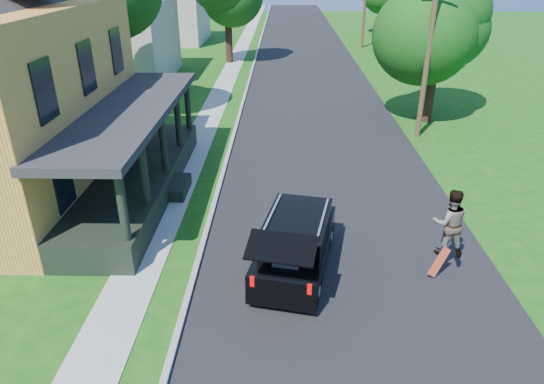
{
  "coord_description": "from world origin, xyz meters",
  "views": [
    {
      "loc": [
        -1.78,
        -9.33,
        7.54
      ],
      "look_at": [
        -2.06,
        3.0,
        1.53
      ],
      "focal_mm": 32.0,
      "sensor_mm": 36.0,
      "label": 1
    }
  ],
  "objects_px": {
    "skateboarder": "(450,223)",
    "tree_right_near": "(439,17)",
    "black_suv": "(296,244)",
    "utility_pole_near": "(428,54)"
  },
  "relations": [
    {
      "from": "utility_pole_near",
      "to": "skateboarder",
      "type": "bearing_deg",
      "value": -85.01
    },
    {
      "from": "skateboarder",
      "to": "utility_pole_near",
      "type": "xyz_separation_m",
      "value": [
        2.0,
        10.76,
        2.31
      ]
    },
    {
      "from": "black_suv",
      "to": "skateboarder",
      "type": "distance_m",
      "value": 3.96
    },
    {
      "from": "black_suv",
      "to": "utility_pole_near",
      "type": "height_order",
      "value": "utility_pole_near"
    },
    {
      "from": "skateboarder",
      "to": "black_suv",
      "type": "bearing_deg",
      "value": 2.7
    },
    {
      "from": "black_suv",
      "to": "skateboarder",
      "type": "relative_size",
      "value": 2.46
    },
    {
      "from": "tree_right_near",
      "to": "skateboarder",
      "type": "bearing_deg",
      "value": -102.64
    },
    {
      "from": "skateboarder",
      "to": "utility_pole_near",
      "type": "distance_m",
      "value": 11.19
    },
    {
      "from": "skateboarder",
      "to": "tree_right_near",
      "type": "xyz_separation_m",
      "value": [
        2.95,
        13.16,
        3.56
      ]
    },
    {
      "from": "black_suv",
      "to": "tree_right_near",
      "type": "height_order",
      "value": "tree_right_near"
    }
  ]
}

